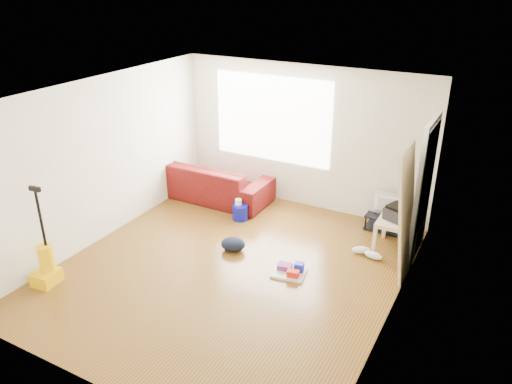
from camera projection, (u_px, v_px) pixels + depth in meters
The scene contains 13 objects.
room at pixel (238, 186), 6.66m from camera, with size 4.51×5.01×2.51m.
sofa at pixel (210, 197), 9.34m from camera, with size 2.30×0.90×0.67m, color #490905.
tv_stand at pixel (387, 223), 8.09m from camera, with size 0.69×0.40×0.25m.
tv at pixel (389, 206), 7.97m from camera, with size 0.64×0.08×0.37m, color black.
side_table at pixel (400, 225), 7.40m from camera, with size 0.62×0.62×0.50m.
printer at pixel (401, 214), 7.33m from camera, with size 0.52×0.46×0.22m.
bucket at pixel (240, 219), 8.51m from camera, with size 0.26×0.26×0.26m, color #0C10A3.
toilet_paper at pixel (239, 209), 8.46m from camera, with size 0.11×0.11×0.10m, color white.
cleaning_tray at pixel (290, 271), 6.95m from camera, with size 0.50×0.43×0.16m.
backpack at pixel (233, 250), 7.57m from camera, with size 0.37×0.29×0.20m, color #121B33.
sneakers at pixel (367, 253), 7.39m from camera, with size 0.50×0.26×0.11m.
vacuum at pixel (46, 266), 6.69m from camera, with size 0.33×0.37×1.40m.
door_panel at pixel (398, 272), 7.01m from camera, with size 0.04×0.74×1.85m, color tan.
Camera 1 is at (3.19, -5.11, 3.89)m, focal length 35.00 mm.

